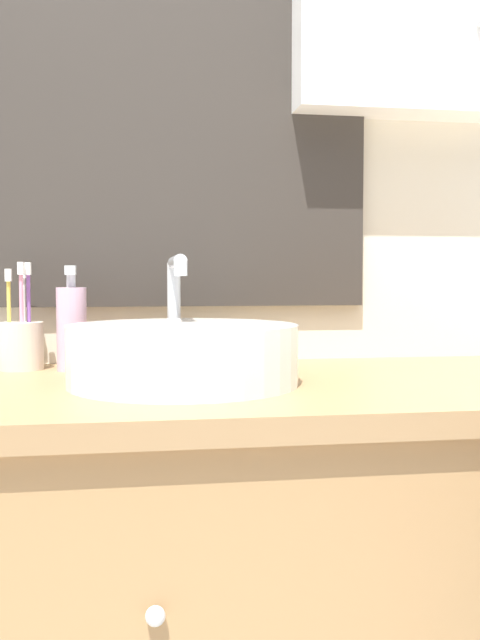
% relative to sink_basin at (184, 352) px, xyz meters
% --- Properties ---
extents(wall_back, '(3.20, 0.18, 2.50)m').
position_rel_sink_basin_xyz_m(wall_back, '(0.19, 0.33, 0.40)').
color(wall_back, beige).
rests_on(wall_back, ground_plane).
extents(vanity_counter, '(1.07, 0.58, 0.83)m').
position_rel_sink_basin_xyz_m(vanity_counter, '(0.18, 0.01, -0.46)').
color(vanity_counter, '#A37A4C').
rests_on(vanity_counter, ground_plane).
extents(sink_basin, '(0.35, 0.41, 0.20)m').
position_rel_sink_basin_xyz_m(sink_basin, '(0.00, 0.00, 0.00)').
color(sink_basin, white).
rests_on(sink_basin, vanity_counter).
extents(toothbrush_holder, '(0.08, 0.08, 0.19)m').
position_rel_sink_basin_xyz_m(toothbrush_holder, '(-0.27, 0.22, -0.00)').
color(toothbrush_holder, beige).
rests_on(toothbrush_holder, vanity_counter).
extents(soap_dispenser, '(0.05, 0.05, 0.18)m').
position_rel_sink_basin_xyz_m(soap_dispenser, '(-0.18, 0.19, 0.03)').
color(soap_dispenser, '#CCA3BC').
rests_on(soap_dispenser, vanity_counter).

